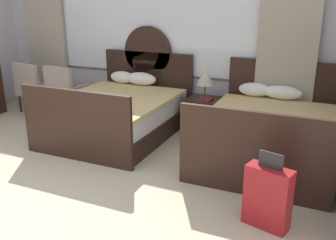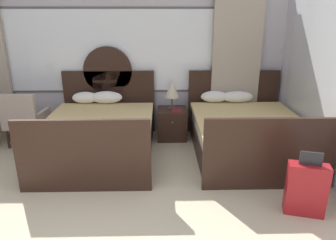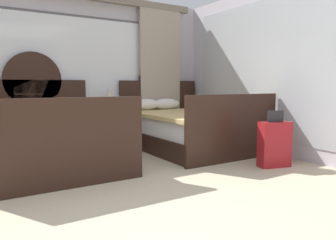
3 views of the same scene
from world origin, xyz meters
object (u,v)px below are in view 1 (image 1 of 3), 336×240
object	(u,v)px
bed_near_mirror	(269,133)
book_on_nightstand	(206,100)
table_lamp_on_nightstand	(205,76)
armchair_by_window_left	(66,90)
suitcase_on_floor	(268,197)
bed_near_window	(119,112)
armchair_by_window_centre	(34,86)
nightstand_between_beds	(203,115)

from	to	relation	value
bed_near_mirror	book_on_nightstand	xyz separation A→B (m)	(-1.10, 0.58, 0.20)
table_lamp_on_nightstand	book_on_nightstand	xyz separation A→B (m)	(0.07, -0.15, -0.34)
bed_near_mirror	armchair_by_window_left	xyz separation A→B (m)	(-3.71, 0.41, 0.14)
suitcase_on_floor	armchair_by_window_left	bearing A→B (deg)	152.70
book_on_nightstand	suitcase_on_floor	size ratio (longest dim) A/B	0.34
armchair_by_window_left	book_on_nightstand	bearing A→B (deg)	3.80
bed_near_window	suitcase_on_floor	size ratio (longest dim) A/B	2.85
table_lamp_on_nightstand	bed_near_window	bearing A→B (deg)	-148.12
armchair_by_window_left	suitcase_on_floor	xyz separation A→B (m)	(3.98, -2.05, -0.19)
bed_near_mirror	suitcase_on_floor	distance (m)	1.66
bed_near_window	table_lamp_on_nightstand	size ratio (longest dim) A/B	4.25
bed_near_window	bed_near_mirror	size ratio (longest dim) A/B	1.00
bed_near_window	armchair_by_window_left	distance (m)	1.43
bed_near_mirror	armchair_by_window_centre	distance (m)	4.48
book_on_nightstand	armchair_by_window_centre	distance (m)	3.37
bed_near_window	armchair_by_window_centre	size ratio (longest dim) A/B	2.30
book_on_nightstand	bed_near_mirror	bearing A→B (deg)	-27.98
table_lamp_on_nightstand	armchair_by_window_centre	distance (m)	3.33
bed_near_window	armchair_by_window_left	world-z (taller)	bed_near_window
bed_near_window	armchair_by_window_centre	world-z (taller)	bed_near_window
armchair_by_window_centre	nightstand_between_beds	bearing A→B (deg)	4.85
table_lamp_on_nightstand	armchair_by_window_left	xyz separation A→B (m)	(-2.54, -0.32, -0.41)
armchair_by_window_left	table_lamp_on_nightstand	bearing A→B (deg)	7.26
armchair_by_window_left	nightstand_between_beds	bearing A→B (deg)	6.27
bed_near_mirror	book_on_nightstand	distance (m)	1.26
nightstand_between_beds	suitcase_on_floor	bearing A→B (deg)	-58.44
table_lamp_on_nightstand	armchair_by_window_centre	bearing A→B (deg)	-174.38
nightstand_between_beds	suitcase_on_floor	distance (m)	2.74
nightstand_between_beds	armchair_by_window_left	xyz separation A→B (m)	(-2.54, -0.28, 0.22)
suitcase_on_floor	bed_near_window	bearing A→B (deg)	147.83
nightstand_between_beds	armchair_by_window_left	world-z (taller)	armchair_by_window_left
bed_near_window	nightstand_between_beds	distance (m)	1.37
bed_near_mirror	armchair_by_window_centre	size ratio (longest dim) A/B	2.30
nightstand_between_beds	armchair_by_window_centre	world-z (taller)	armchair_by_window_centre
bed_near_window	armchair_by_window_left	xyz separation A→B (m)	(-1.36, 0.41, 0.14)
armchair_by_window_left	suitcase_on_floor	bearing A→B (deg)	-27.30
nightstand_between_beds	book_on_nightstand	xyz separation A→B (m)	(0.07, -0.11, 0.29)
bed_near_window	nightstand_between_beds	world-z (taller)	bed_near_window
book_on_nightstand	bed_near_window	bearing A→B (deg)	-155.01
table_lamp_on_nightstand	book_on_nightstand	distance (m)	0.38
table_lamp_on_nightstand	armchair_by_window_left	distance (m)	2.60
armchair_by_window_centre	armchair_by_window_left	bearing A→B (deg)	-0.04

